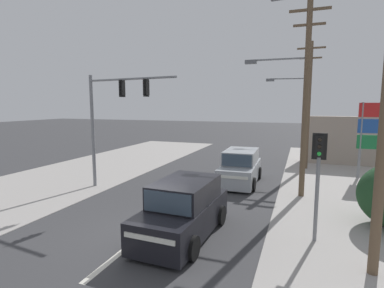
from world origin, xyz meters
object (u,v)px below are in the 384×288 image
object	(u,v)px
utility_pole_foreground_right	(384,59)
traffic_signal_mast	(111,111)
utility_pole_background_right	(306,101)
utility_pole_midground_right	(303,94)
shopping_plaza_sign	(378,130)
suv_oncoming_near	(240,168)
suv_kerbside_parked	(184,210)
pedestal_signal_right_kerb	(318,169)

from	to	relation	value
utility_pole_foreground_right	traffic_signal_mast	distance (m)	12.02
utility_pole_background_right	utility_pole_foreground_right	bearing A→B (deg)	-83.39
utility_pole_midground_right	utility_pole_background_right	world-z (taller)	utility_pole_midground_right
utility_pole_background_right	utility_pole_midground_right	bearing A→B (deg)	-92.05
shopping_plaza_sign	suv_oncoming_near	distance (m)	8.47
suv_oncoming_near	utility_pole_background_right	bearing A→B (deg)	57.95
utility_pole_foreground_right	suv_kerbside_parked	bearing A→B (deg)	174.56
utility_pole_midground_right	suv_kerbside_parked	distance (m)	8.15
utility_pole_midground_right	utility_pole_background_right	bearing A→B (deg)	87.95
traffic_signal_mast	pedestal_signal_right_kerb	world-z (taller)	traffic_signal_mast
suv_oncoming_near	suv_kerbside_parked	xyz separation A→B (m)	(-0.47, -7.56, 0.00)
utility_pole_midground_right	traffic_signal_mast	size ratio (longest dim) A/B	1.53
utility_pole_background_right	pedestal_signal_right_kerb	xyz separation A→B (m)	(0.33, -11.98, -2.27)
shopping_plaza_sign	suv_oncoming_near	size ratio (longest dim) A/B	1.00
pedestal_signal_right_kerb	suv_kerbside_parked	world-z (taller)	pedestal_signal_right_kerb
traffic_signal_mast	suv_oncoming_near	xyz separation A→B (m)	(6.09, 3.58, -3.26)
utility_pole_foreground_right	traffic_signal_mast	bearing A→B (deg)	157.88
utility_pole_midground_right	suv_kerbside_parked	world-z (taller)	utility_pole_midground_right
utility_pole_background_right	traffic_signal_mast	distance (m)	13.11
traffic_signal_mast	pedestal_signal_right_kerb	xyz separation A→B (m)	(9.83, -2.96, -1.73)
suv_oncoming_near	suv_kerbside_parked	distance (m)	7.57
traffic_signal_mast	utility_pole_background_right	bearing A→B (deg)	43.54
shopping_plaza_sign	utility_pole_background_right	bearing A→B (deg)	154.78
suv_kerbside_parked	utility_pole_background_right	bearing A→B (deg)	73.41
utility_pole_background_right	suv_oncoming_near	size ratio (longest dim) A/B	1.89
traffic_signal_mast	shopping_plaza_sign	xyz separation A→B (m)	(13.48, 7.15, -1.16)
shopping_plaza_sign	suv_kerbside_parked	xyz separation A→B (m)	(-7.86, -11.13, -2.10)
traffic_signal_mast	pedestal_signal_right_kerb	size ratio (longest dim) A/B	1.69
suv_oncoming_near	suv_kerbside_parked	world-z (taller)	same
suv_kerbside_parked	utility_pole_foreground_right	bearing A→B (deg)	-5.44
traffic_signal_mast	suv_oncoming_near	world-z (taller)	traffic_signal_mast
utility_pole_background_right	shopping_plaza_sign	distance (m)	4.72
suv_kerbside_parked	pedestal_signal_right_kerb	bearing A→B (deg)	13.66
pedestal_signal_right_kerb	utility_pole_foreground_right	bearing A→B (deg)	-51.17
utility_pole_background_right	suv_kerbside_parked	xyz separation A→B (m)	(-3.88, -13.01, -3.80)
utility_pole_foreground_right	traffic_signal_mast	world-z (taller)	utility_pole_foreground_right
utility_pole_foreground_right	utility_pole_midground_right	world-z (taller)	utility_pole_foreground_right
traffic_signal_mast	suv_kerbside_parked	world-z (taller)	traffic_signal_mast
utility_pole_midground_right	traffic_signal_mast	distance (m)	9.51
utility_pole_midground_right	suv_kerbside_parked	bearing A→B (deg)	-120.89
utility_pole_foreground_right	shopping_plaza_sign	distance (m)	12.17
suv_oncoming_near	suv_kerbside_parked	bearing A→B (deg)	-93.53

